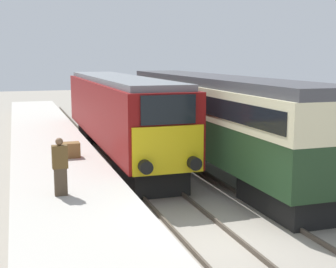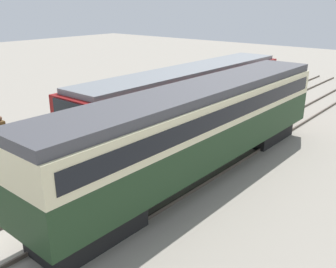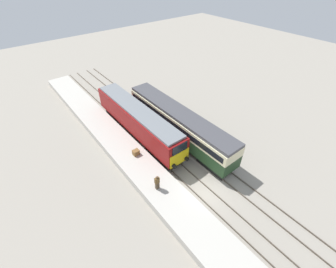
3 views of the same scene
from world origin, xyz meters
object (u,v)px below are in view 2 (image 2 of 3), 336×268
(passenger_carriage, at_px, (201,123))
(luggage_crate, at_px, (105,123))
(locomotive, at_px, (189,99))
(person_on_platform, at_px, (2,134))

(passenger_carriage, relative_size, luggage_crate, 23.89)
(locomotive, bearing_deg, luggage_crate, -125.98)
(luggage_crate, bearing_deg, person_on_platform, -99.62)
(person_on_platform, distance_m, luggage_crate, 5.25)
(passenger_carriage, xyz_separation_m, person_on_platform, (-7.03, -5.27, -0.70))
(passenger_carriage, bearing_deg, locomotive, 132.81)
(passenger_carriage, distance_m, person_on_platform, 8.81)
(locomotive, distance_m, passenger_carriage, 5.01)
(locomotive, relative_size, luggage_crate, 23.08)
(locomotive, xyz_separation_m, passenger_carriage, (3.40, -3.67, 0.22))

